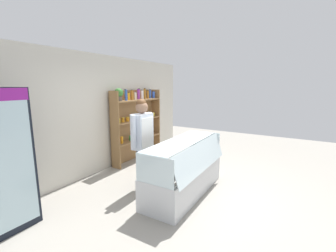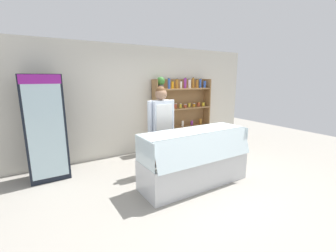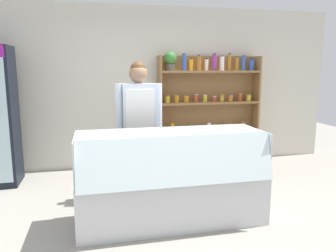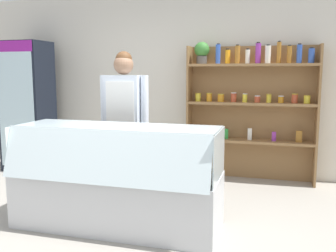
# 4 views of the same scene
# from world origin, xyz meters

# --- Properties ---
(ground_plane) EXTENTS (12.00, 12.00, 0.00)m
(ground_plane) POSITION_xyz_m (0.00, 0.00, 0.00)
(ground_plane) COLOR gray
(back_wall) EXTENTS (6.80, 0.10, 2.70)m
(back_wall) POSITION_xyz_m (0.00, 2.24, 1.35)
(back_wall) COLOR beige
(back_wall) RESTS_ON ground
(drinks_fridge) EXTENTS (0.69, 0.55, 1.99)m
(drinks_fridge) POSITION_xyz_m (-2.30, 1.69, 0.99)
(drinks_fridge) COLOR black
(drinks_fridge) RESTS_ON ground
(shelving_unit) EXTENTS (1.77, 0.29, 1.94)m
(shelving_unit) POSITION_xyz_m (1.05, 2.02, 1.10)
(shelving_unit) COLOR olive
(shelving_unit) RESTS_ON ground
(deli_display_case) EXTENTS (2.02, 0.77, 1.01)m
(deli_display_case) POSITION_xyz_m (-0.07, -0.02, 0.31)
(deli_display_case) COLOR silver
(deli_display_case) RESTS_ON ground
(shop_clerk) EXTENTS (0.60, 0.25, 1.76)m
(shop_clerk) POSITION_xyz_m (-0.30, 0.77, 1.05)
(shop_clerk) COLOR #2D2D38
(shop_clerk) RESTS_ON ground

